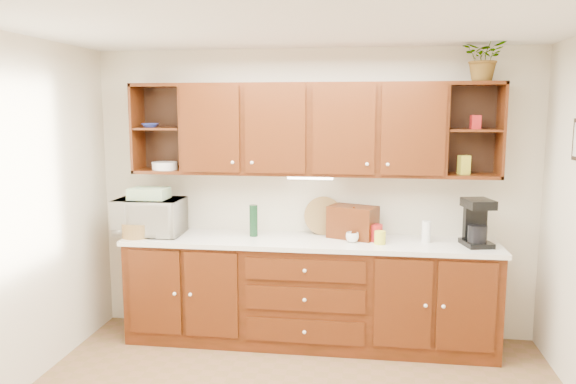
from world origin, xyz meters
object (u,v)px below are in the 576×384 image
(microwave, at_px, (150,217))
(potted_plant, at_px, (485,57))
(bread_box, at_px, (353,222))
(coffee_maker, at_px, (477,223))

(microwave, relative_size, potted_plant, 1.54)
(bread_box, bearing_deg, potted_plant, 20.26)
(microwave, height_order, bread_box, microwave)
(bread_box, xyz_separation_m, potted_plant, (1.05, -0.03, 1.40))
(bread_box, bearing_deg, microwave, -154.42)
(microwave, xyz_separation_m, potted_plant, (2.87, 0.10, 1.38))
(coffee_maker, bearing_deg, potted_plant, 66.75)
(microwave, distance_m, coffee_maker, 2.85)
(potted_plant, bearing_deg, microwave, -178.00)
(coffee_maker, bearing_deg, bread_box, 159.86)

